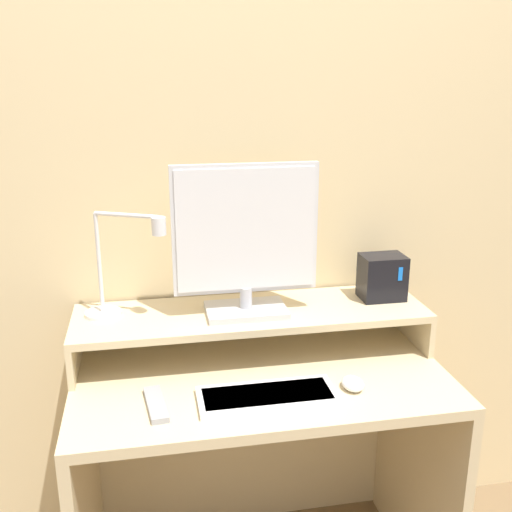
{
  "coord_description": "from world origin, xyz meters",
  "views": [
    {
      "loc": [
        -0.3,
        -1.22,
        1.59
      ],
      "look_at": [
        -0.01,
        0.32,
        1.1
      ],
      "focal_mm": 42.0,
      "sensor_mm": 36.0,
      "label": 1
    }
  ],
  "objects_px": {
    "monitor": "(246,240)",
    "mouse": "(353,383)",
    "router_dock": "(382,277)",
    "remote_control": "(156,404)",
    "desk_lamp": "(120,273)",
    "keyboard": "(267,396)"
  },
  "relations": [
    {
      "from": "mouse",
      "to": "remote_control",
      "type": "height_order",
      "value": "mouse"
    },
    {
      "from": "router_dock",
      "to": "keyboard",
      "type": "height_order",
      "value": "router_dock"
    },
    {
      "from": "router_dock",
      "to": "remote_control",
      "type": "distance_m",
      "value": 0.81
    },
    {
      "from": "mouse",
      "to": "remote_control",
      "type": "distance_m",
      "value": 0.53
    },
    {
      "from": "mouse",
      "to": "monitor",
      "type": "bearing_deg",
      "value": 134.0
    },
    {
      "from": "keyboard",
      "to": "mouse",
      "type": "relative_size",
      "value": 4.67
    },
    {
      "from": "monitor",
      "to": "desk_lamp",
      "type": "distance_m",
      "value": 0.37
    },
    {
      "from": "monitor",
      "to": "mouse",
      "type": "height_order",
      "value": "monitor"
    },
    {
      "from": "router_dock",
      "to": "keyboard",
      "type": "bearing_deg",
      "value": -144.4
    },
    {
      "from": "router_dock",
      "to": "keyboard",
      "type": "relative_size",
      "value": 0.39
    },
    {
      "from": "monitor",
      "to": "desk_lamp",
      "type": "height_order",
      "value": "monitor"
    },
    {
      "from": "monitor",
      "to": "router_dock",
      "type": "xyz_separation_m",
      "value": [
        0.44,
        0.04,
        -0.15
      ]
    },
    {
      "from": "desk_lamp",
      "to": "keyboard",
      "type": "bearing_deg",
      "value": -39.2
    },
    {
      "from": "monitor",
      "to": "remote_control",
      "type": "height_order",
      "value": "monitor"
    },
    {
      "from": "router_dock",
      "to": "remote_control",
      "type": "bearing_deg",
      "value": -157.89
    },
    {
      "from": "router_dock",
      "to": "desk_lamp",
      "type": "bearing_deg",
      "value": -179.45
    },
    {
      "from": "monitor",
      "to": "router_dock",
      "type": "bearing_deg",
      "value": 5.08
    },
    {
      "from": "monitor",
      "to": "keyboard",
      "type": "distance_m",
      "value": 0.45
    },
    {
      "from": "desk_lamp",
      "to": "mouse",
      "type": "bearing_deg",
      "value": -25.42
    },
    {
      "from": "mouse",
      "to": "remote_control",
      "type": "xyz_separation_m",
      "value": [
        -0.53,
        0.0,
        -0.01
      ]
    },
    {
      "from": "desk_lamp",
      "to": "remote_control",
      "type": "bearing_deg",
      "value": -74.07
    },
    {
      "from": "monitor",
      "to": "desk_lamp",
      "type": "xyz_separation_m",
      "value": [
        -0.36,
        0.03,
        -0.09
      ]
    }
  ]
}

